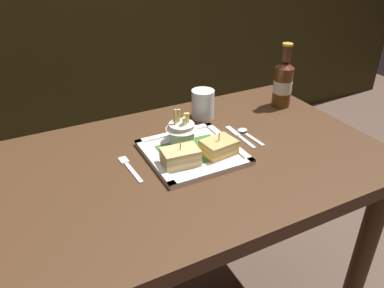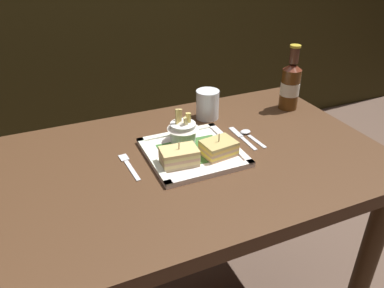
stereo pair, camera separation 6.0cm
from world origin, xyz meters
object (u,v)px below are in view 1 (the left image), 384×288
Objects in this scene: sandwich_half_right at (219,147)px; beer_bottle at (283,82)px; square_plate at (193,152)px; dining_table at (191,187)px; water_glass at (203,106)px; knife at (239,136)px; spoon at (245,132)px; fork at (129,167)px; sandwich_half_left at (181,157)px; fries_cup at (182,129)px.

beer_bottle is (0.40, 0.21, 0.06)m from sandwich_half_right.
sandwich_half_right reaches higher than square_plate.
sandwich_half_right reaches higher than dining_table.
water_glass reaches higher than knife.
spoon is at bearing -152.78° from beer_bottle.
beer_bottle reaches higher than knife.
beer_bottle reaches higher than sandwich_half_right.
dining_table is 0.16m from sandwich_half_right.
sandwich_half_right is 1.02× the size of water_glass.
water_glass reaches higher than fork.
knife is (0.12, 0.08, -0.03)m from sandwich_half_right.
spoon is (0.22, 0.05, 0.12)m from dining_table.
water_glass is at bearing 54.56° from square_plate.
fork is at bearing 165.90° from sandwich_half_right.
knife is at bearing -154.50° from beer_bottle.
dining_table is 7.26× the size of knife.
fork is (-0.18, 0.03, 0.11)m from dining_table.
sandwich_half_right is at bearing -151.36° from spoon.
water_glass is 0.84× the size of spoon.
knife is (0.25, 0.08, -0.03)m from sandwich_half_left.
spoon is at bearing 16.71° from sandwich_half_left.
fries_cup is 0.20m from fork.
beer_bottle reaches higher than dining_table.
sandwich_half_right is 0.86× the size of spoon.
knife is at bearing -171.99° from spoon.
fork is (-0.19, -0.05, -0.05)m from fries_cup.
sandwich_half_left is 0.46× the size of beer_bottle.
spoon is at bearing 9.61° from square_plate.
water_glass is (0.15, 0.21, 0.04)m from square_plate.
sandwich_half_left is (-0.06, -0.05, 0.03)m from square_plate.
sandwich_half_left is 0.56m from beer_bottle.
square_plate is 2.47× the size of sandwich_half_left.
sandwich_half_right is at bearing 0.00° from sandwich_half_left.
sandwich_half_left is 1.00× the size of fries_cup.
water_glass is 0.64× the size of knife.
fork is 0.41m from spoon.
sandwich_half_left is at bearing 180.00° from sandwich_half_right.
fork reaches higher than dining_table.
spoon is (0.03, 0.00, 0.00)m from knife.
dining_table is 11.32× the size of water_glass.
fries_cup is 0.89× the size of spoon.
water_glass reaches higher than square_plate.
water_glass is at bearing 54.34° from dining_table.
sandwich_half_left is at bearing -158.12° from beer_bottle.
sandwich_half_left is at bearing -117.26° from fries_cup.
beer_bottle is at bearing 20.54° from dining_table.
fork is at bearing 174.83° from square_plate.
beer_bottle is 0.67m from fork.
knife is at bearing 13.03° from dining_table.
square_plate is 1.69× the size of knife.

